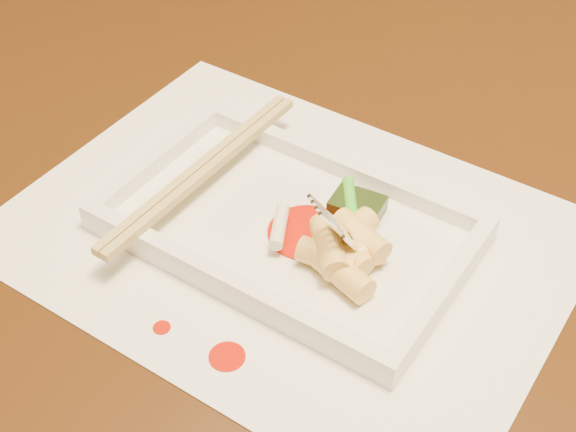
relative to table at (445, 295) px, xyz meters
The scene contains 24 objects.
table is the anchor object (origin of this frame).
placemat 0.17m from the table, 133.94° to the right, with size 0.40×0.30×0.00m, color white.
sauce_splatter_a 0.25m from the table, 106.97° to the right, with size 0.02×0.02×0.00m, color red.
sauce_splatter_b 0.27m from the table, 117.77° to the right, with size 0.01×0.01×0.00m, color red.
plate_base 0.17m from the table, 133.94° to the right, with size 0.26×0.16×0.01m, color white.
plate_rim_far 0.15m from the table, 165.37° to the right, with size 0.26×0.01×0.01m, color white.
plate_rim_near 0.23m from the table, 118.86° to the right, with size 0.26×0.01×0.01m, color white.
plate_rim_left 0.27m from the table, 155.73° to the right, with size 0.01×0.14×0.01m, color white.
plate_rim_right 0.16m from the table, 73.80° to the right, with size 0.01×0.14×0.01m, color white.
veg_piece 0.15m from the table, 135.67° to the right, with size 0.04×0.03×0.01m, color black.
scallion_white 0.19m from the table, 129.57° to the right, with size 0.01×0.01×0.04m, color #EAEACC.
scallion_green 0.16m from the table, 124.04° to the right, with size 0.01×0.01×0.09m, color green.
chopstick_a 0.24m from the table, 150.85° to the right, with size 0.01×0.22×0.01m, color tan.
chopstick_b 0.23m from the table, 149.71° to the right, with size 0.01×0.22×0.01m, color tan.
fork 0.20m from the table, 107.35° to the right, with size 0.09×0.10×0.14m, color silver, non-canonical shape.
sauce_blob_0 0.17m from the table, 129.32° to the right, with size 0.06×0.06×0.00m, color red.
rice_cake_0 0.18m from the table, 104.28° to the right, with size 0.02×0.02×0.04m, color #FADB75.
rice_cake_1 0.17m from the table, 114.63° to the right, with size 0.02×0.02×0.04m, color #FADB75.
rice_cake_2 0.18m from the table, 114.00° to the right, with size 0.02×0.02×0.05m, color #FADB75.
rice_cake_3 0.16m from the table, 118.09° to the right, with size 0.02×0.02×0.05m, color #FADB75.
rice_cake_4 0.18m from the table, 112.61° to the right, with size 0.02×0.02×0.04m, color #FADB75.
rice_cake_5 0.16m from the table, 112.52° to the right, with size 0.02×0.02×0.05m, color #FADB75.
rice_cake_6 0.17m from the table, 113.09° to the right, with size 0.02×0.02×0.05m, color #FADB75.
rice_cake_7 0.17m from the table, 107.97° to the right, with size 0.02×0.02×0.04m, color #FADB75.
Camera 1 is at (0.14, -0.45, 1.17)m, focal length 50.00 mm.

